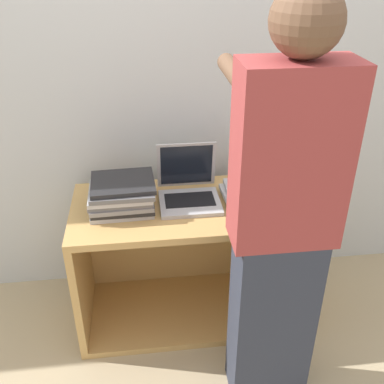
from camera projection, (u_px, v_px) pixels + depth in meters
ground_plane at (197, 349)px, 2.35m from camera, size 12.00×12.00×0.00m
wall_back at (181, 86)px, 2.34m from camera, size 8.00×0.05×2.40m
cart at (189, 253)px, 2.48m from camera, size 1.18×0.57×0.71m
laptop_open at (189, 190)px, 2.26m from camera, size 0.30×0.30×0.27m
laptop_stack_left at (122, 195)px, 2.17m from camera, size 0.33×0.28×0.15m
laptop_stack_right at (255, 195)px, 2.26m from camera, size 0.33×0.27×0.07m
person at (281, 228)px, 1.73m from camera, size 0.40×0.54×1.78m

